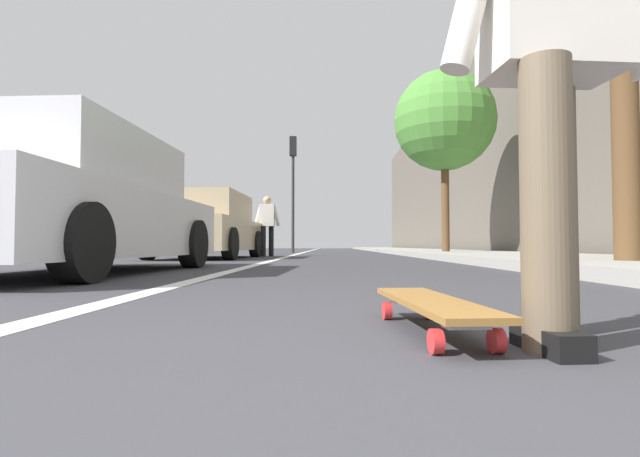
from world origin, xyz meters
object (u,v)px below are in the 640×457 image
(street_tree_mid, at_px, (445,121))
(pedestrian_distant, at_px, (267,222))
(skateboard, at_px, (431,305))
(skater_person, at_px, (551,38))
(traffic_light, at_px, (293,173))
(parked_car_near, at_px, (69,207))
(parked_car_mid, at_px, (207,227))

(street_tree_mid, bearing_deg, pedestrian_distant, 98.50)
(skateboard, relative_size, skater_person, 0.52)
(traffic_light, bearing_deg, parked_car_near, 175.05)
(pedestrian_distant, bearing_deg, parked_car_mid, 150.51)
(traffic_light, relative_size, pedestrian_distant, 2.90)
(parked_car_mid, height_order, traffic_light, traffic_light)
(street_tree_mid, relative_size, pedestrian_distant, 3.26)
(skater_person, bearing_deg, skateboard, 66.59)
(pedestrian_distant, bearing_deg, parked_car_near, 172.50)
(traffic_light, height_order, street_tree_mid, street_tree_mid)
(traffic_light, bearing_deg, pedestrian_distant, 178.24)
(pedestrian_distant, bearing_deg, skater_person, -167.92)
(street_tree_mid, xyz_separation_m, pedestrian_distant, (-0.76, 5.05, -2.97))
(skateboard, height_order, street_tree_mid, street_tree_mid)
(parked_car_near, relative_size, traffic_light, 0.90)
(skateboard, bearing_deg, traffic_light, 6.13)
(skater_person, distance_m, street_tree_mid, 12.70)
(parked_car_near, xyz_separation_m, parked_car_mid, (5.88, 0.09, 0.01))
(parked_car_mid, relative_size, street_tree_mid, 0.79)
(street_tree_mid, bearing_deg, skateboard, 165.98)
(street_tree_mid, bearing_deg, parked_car_mid, 113.95)
(parked_car_near, relative_size, parked_car_mid, 1.02)
(parked_car_near, height_order, pedestrian_distant, pedestrian_distant)
(skater_person, bearing_deg, parked_car_near, 45.14)
(parked_car_near, bearing_deg, parked_car_mid, 0.86)
(skater_person, height_order, street_tree_mid, street_tree_mid)
(skateboard, xyz_separation_m, parked_car_near, (3.29, 3.11, 0.62))
(parked_car_mid, bearing_deg, skateboard, -160.77)
(skateboard, xyz_separation_m, parked_car_mid, (9.17, 3.20, 0.63))
(parked_car_near, distance_m, traffic_light, 14.51)
(parked_car_mid, bearing_deg, skater_person, -159.18)
(skater_person, xyz_separation_m, parked_car_near, (3.44, 3.46, -0.23))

